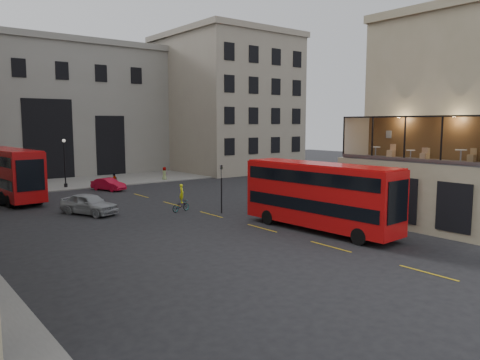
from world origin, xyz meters
TOP-DOWN VIEW (x-y plane):
  - ground at (0.00, 0.00)m, footprint 140.00×140.00m
  - host_building_main at (9.95, 0.00)m, footprint 7.26×11.40m
  - host_frontage at (6.50, 0.00)m, footprint 3.00×11.00m
  - cafe_floor at (6.50, 0.00)m, footprint 3.00×10.00m
  - gateway at (-5.00, 47.99)m, footprint 35.00×10.60m
  - building_right at (20.00, 39.97)m, footprint 16.60×18.60m
  - pavement_far at (-6.00, 38.00)m, footprint 40.00×12.00m
  - traffic_light_near at (-1.00, 12.00)m, footprint 0.16×0.20m
  - street_lamp_b at (-6.00, 34.00)m, footprint 0.36×0.36m
  - bus_near at (0.50, 3.18)m, footprint 3.18×11.27m
  - bus_far at (-12.65, 28.97)m, footprint 3.52×11.99m
  - car_a at (-9.35, 17.96)m, footprint 3.74×5.22m
  - car_b at (-3.05, 29.43)m, footprint 2.70×4.16m
  - car_c at (-12.93, 26.05)m, footprint 3.76×5.83m
  - bicycle at (-3.16, 14.60)m, footprint 1.80×0.93m
  - cyclist at (-0.97, 18.07)m, footprint 0.59×0.71m
  - pedestrian_b at (-12.80, 32.09)m, footprint 1.32×1.15m
  - pedestrian_c at (-1.78, 30.82)m, footprint 1.00×0.81m
  - pedestrian_d at (5.87, 33.55)m, footprint 0.90×0.96m
  - cafe_table_near at (5.80, -3.34)m, footprint 0.68×0.68m
  - cafe_table_mid at (5.39, -0.23)m, footprint 0.56×0.56m
  - cafe_table_far at (5.56, 2.60)m, footprint 0.63×0.63m
  - cafe_chair_a at (7.63, -3.14)m, footprint 0.43×0.43m
  - cafe_chair_b at (7.03, -0.19)m, footprint 0.45×0.45m
  - cafe_chair_c at (7.15, -0.28)m, footprint 0.39×0.39m
  - cafe_chair_d at (7.34, 2.54)m, footprint 0.46×0.46m

SIDE VIEW (x-z plane):
  - ground at x=0.00m, z-range 0.00..0.00m
  - pavement_far at x=-6.00m, z-range 0.00..0.12m
  - bicycle at x=-3.16m, z-range 0.00..0.90m
  - car_b at x=-3.05m, z-range 0.00..1.30m
  - car_c at x=-12.93m, z-range 0.00..1.57m
  - pedestrian_c at x=-1.78m, z-range 0.00..1.59m
  - car_a at x=-9.35m, z-range 0.00..1.65m
  - pedestrian_d at x=5.87m, z-range 0.00..1.65m
  - cyclist at x=-0.97m, z-range 0.00..1.68m
  - pedestrian_b at x=-12.80m, z-range 0.00..1.77m
  - host_frontage at x=6.50m, z-range 0.00..4.50m
  - street_lamp_b at x=-6.00m, z-range -0.27..5.06m
  - traffic_light_near at x=-1.00m, z-range 0.52..4.32m
  - bus_near at x=0.50m, z-range 0.27..4.72m
  - bus_far at x=-12.65m, z-range 0.29..5.01m
  - cafe_floor at x=6.50m, z-range 4.50..4.60m
  - cafe_chair_c at x=7.15m, z-range 4.45..5.21m
  - cafe_chair_b at x=7.03m, z-range 4.45..5.23m
  - cafe_chair_a at x=7.63m, z-range 4.43..5.29m
  - cafe_chair_d at x=7.34m, z-range 4.42..5.34m
  - cafe_table_mid at x=5.39m, z-range 4.71..5.41m
  - cafe_table_far at x=5.56m, z-range 4.73..5.51m
  - cafe_table_near at x=5.80m, z-range 4.74..5.58m
  - host_building_main at x=9.95m, z-range 0.24..15.34m
  - gateway at x=-5.00m, z-range 0.39..18.39m
  - building_right at x=20.00m, z-range 0.39..20.39m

